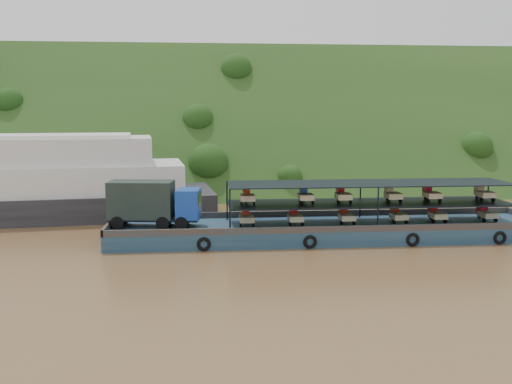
{
  "coord_description": "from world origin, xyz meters",
  "views": [
    {
      "loc": [
        -6.66,
        -46.81,
        10.42
      ],
      "look_at": [
        -2.0,
        3.0,
        3.2
      ],
      "focal_mm": 40.0,
      "sensor_mm": 36.0,
      "label": 1
    }
  ],
  "objects": [
    {
      "name": "ground",
      "position": [
        0.0,
        0.0,
        0.0
      ],
      "size": [
        160.0,
        160.0,
        0.0
      ],
      "primitive_type": "plane",
      "color": "brown",
      "rests_on": "ground"
    },
    {
      "name": "cargo_barge",
      "position": [
        1.8,
        -1.81,
        1.21
      ],
      "size": [
        35.02,
        7.18,
        4.85
      ],
      "color": "#153149",
      "rests_on": "ground"
    },
    {
      "name": "hillside",
      "position": [
        0.0,
        36.0,
        0.0
      ],
      "size": [
        140.0,
        39.6,
        39.6
      ],
      "primitive_type": "cube",
      "rotation": [
        0.79,
        0.0,
        0.0
      ],
      "color": "#1B3513",
      "rests_on": "ground"
    },
    {
      "name": "passenger_ferry",
      "position": [
        -25.71,
        9.38,
        3.5
      ],
      "size": [
        40.79,
        14.46,
        8.08
      ],
      "rotation": [
        0.0,
        0.0,
        0.11
      ],
      "color": "black",
      "rests_on": "ground"
    }
  ]
}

